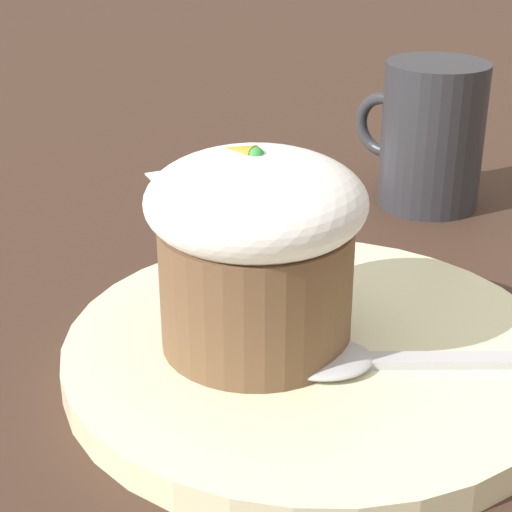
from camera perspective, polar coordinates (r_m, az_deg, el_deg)
The scene contains 6 objects.
ground_plane at distance 0.42m, azimuth 3.65°, elevation -7.31°, with size 4.00×4.00×0.00m, color #3D281E.
dessert_plate at distance 0.41m, azimuth 3.68°, elevation -6.43°, with size 0.24×0.24×0.02m.
carrot_cake at distance 0.39m, azimuth -0.00°, elevation 0.69°, with size 0.10×0.10×0.10m.
spoon at distance 0.39m, azimuth 5.91°, elevation -6.82°, with size 0.10×0.09×0.01m.
coffee_cup at distance 0.61m, azimuth 11.56°, elevation 7.91°, with size 0.10×0.07×0.10m.
paper_napkin at distance 0.64m, azimuth -1.60°, elevation 4.60°, with size 0.15×0.14×0.00m.
Camera 1 is at (-0.21, 0.29, 0.22)m, focal length 60.00 mm.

